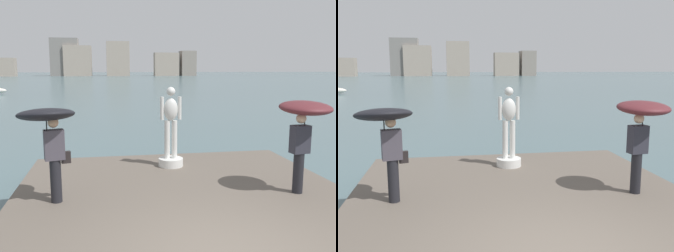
{
  "view_description": "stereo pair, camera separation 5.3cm",
  "coord_description": "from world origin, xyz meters",
  "views": [
    {
      "loc": [
        -1.62,
        -4.63,
        3.09
      ],
      "look_at": [
        0.0,
        4.8,
        1.55
      ],
      "focal_mm": 39.04,
      "sensor_mm": 36.0,
      "label": 1
    },
    {
      "loc": [
        -1.56,
        -4.63,
        3.09
      ],
      "look_at": [
        0.0,
        4.8,
        1.55
      ],
      "focal_mm": 39.04,
      "sensor_mm": 36.0,
      "label": 2
    }
  ],
  "objects": [
    {
      "name": "distant_skyline",
      "position": [
        -4.62,
        133.2,
        5.58
      ],
      "size": [
        73.73,
        10.11,
        13.43
      ],
      "color": "#A89989",
      "rests_on": "ground"
    },
    {
      "name": "pier",
      "position": [
        0.0,
        1.69,
        0.2
      ],
      "size": [
        7.29,
        9.38,
        0.4
      ],
      "primitive_type": "cube",
      "color": "#60564C",
      "rests_on": "ground"
    },
    {
      "name": "statue_white_figure",
      "position": [
        0.11,
        5.0,
        1.21
      ],
      "size": [
        0.67,
        0.67,
        2.17
      ],
      "color": "silver",
      "rests_on": "pier"
    },
    {
      "name": "onlooker_left",
      "position": [
        -2.73,
        2.71,
        1.95
      ],
      "size": [
        1.36,
        1.37,
        1.98
      ],
      "color": "black",
      "rests_on": "pier"
    },
    {
      "name": "onlooker_right",
      "position": [
        2.52,
        2.43,
        2.02
      ],
      "size": [
        1.23,
        1.24,
        2.01
      ],
      "color": "black",
      "rests_on": "pier"
    },
    {
      "name": "ground_plane",
      "position": [
        0.0,
        40.0,
        0.0
      ],
      "size": [
        400.0,
        400.0,
        0.0
      ],
      "primitive_type": "plane",
      "color": "#4C666B"
    }
  ]
}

